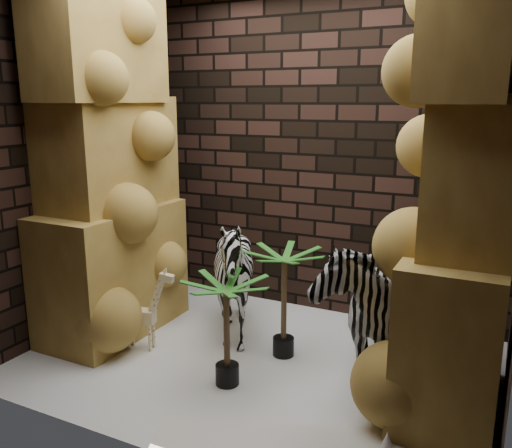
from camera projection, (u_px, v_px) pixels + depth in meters
The scene contains 12 objects.
floor at pixel (257, 362), 4.17m from camera, with size 3.50×3.50×0.00m, color silver.
wall_back at pixel (317, 155), 4.92m from camera, with size 3.50×3.50×0.00m, color black.
wall_front at pixel (149, 199), 2.74m from camera, with size 3.50×3.50×0.00m, color black.
wall_left at pixel (75, 159), 4.58m from camera, with size 3.00×3.00×0.00m, color black.
rock_pillar_left at pixel (106, 161), 4.43m from camera, with size 0.68×1.30×3.00m, color #B59543, non-canonical shape.
rock_pillar_right at pixel (468, 184), 3.21m from camera, with size 0.58×1.25×3.00m, color #B59543, non-canonical shape.
zebra_right at pixel (360, 289), 3.83m from camera, with size 0.61×1.13×1.34m, color white.
zebra_left at pixel (234, 284), 4.42m from camera, with size 0.90×1.12×1.02m, color white.
giraffe_toy at pixel (140, 307), 4.32m from camera, with size 0.37×0.12×0.72m, color beige, non-canonical shape.
palm_front at pixel (284, 303), 4.18m from camera, with size 0.36×0.36×0.89m, color #115D13, non-canonical shape.
palm_back at pixel (227, 332), 3.75m from camera, with size 0.36×0.36×0.81m, color #115D13, non-canonical shape.
surfboard at pixel (288, 448), 3.10m from camera, with size 1.60×0.39×0.05m, color silver.
Camera 1 is at (1.69, -3.42, 2.00)m, focal length 37.42 mm.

